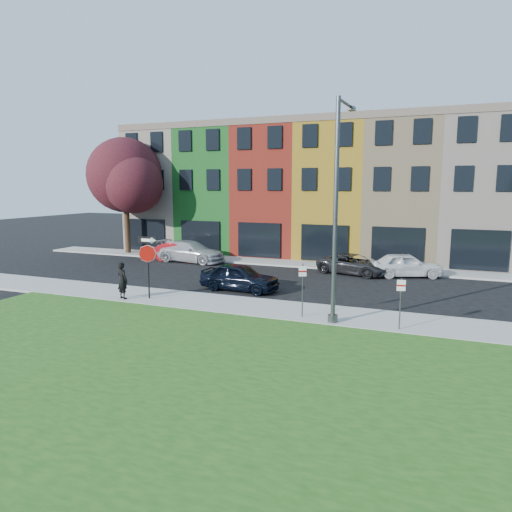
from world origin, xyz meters
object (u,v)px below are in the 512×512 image
at_px(stop_sign, 148,255).
at_px(man, 122,280).
at_px(street_lamp, 337,212).
at_px(sedan_near, 240,277).

xyz_separation_m(stop_sign, man, (-1.15, -0.49, -1.27)).
relative_size(man, street_lamp, 0.20).
bearing_deg(street_lamp, man, -176.09).
bearing_deg(man, stop_sign, -137.30).
distance_m(stop_sign, sedan_near, 5.11).
height_order(stop_sign, sedan_near, stop_sign).
bearing_deg(street_lamp, stop_sign, -179.09).
height_order(man, street_lamp, street_lamp).
relative_size(stop_sign, sedan_near, 0.69).
bearing_deg(stop_sign, man, -155.74).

